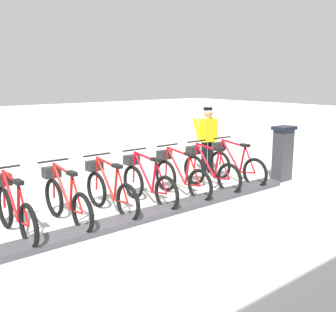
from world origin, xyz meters
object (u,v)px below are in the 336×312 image
Objects in this scene: bike_docked_1 at (209,170)px; bike_docked_3 at (147,182)px; worker_near_rack at (208,138)px; bike_docked_0 at (234,164)px; bike_docked_2 at (180,175)px; bike_docked_5 at (65,199)px; bike_docked_6 at (14,209)px; payment_kiosk at (283,152)px; bike_docked_4 at (109,190)px.

bike_docked_3 is (0.00, 1.66, 0.00)m from bike_docked_1.
bike_docked_3 is 1.04× the size of worker_near_rack.
bike_docked_0 is 1.66m from bike_docked_2.
bike_docked_5 is (0.00, 4.14, 0.00)m from bike_docked_0.
bike_docked_3 is (0.00, 2.49, 0.00)m from bike_docked_0.
bike_docked_6 is (0.00, 4.14, 0.00)m from bike_docked_1.
payment_kiosk is at bearing -151.64° from worker_near_rack.
payment_kiosk is 5.21m from bike_docked_5.
bike_docked_4 is 1.00× the size of bike_docked_5.
bike_docked_6 is (0.00, 0.83, 0.00)m from bike_docked_5.
worker_near_rack reaches higher than bike_docked_5.
worker_near_rack is (1.03, -2.65, 0.48)m from bike_docked_3.
worker_near_rack is (1.61, 0.87, 0.24)m from payment_kiosk.
bike_docked_4 is (0.00, 3.31, 0.00)m from bike_docked_0.
bike_docked_6 is (0.00, 3.31, 0.00)m from bike_docked_2.
bike_docked_0 is 1.15m from worker_near_rack.
bike_docked_0 and bike_docked_3 have the same top height.
payment_kiosk reaches higher than bike_docked_3.
bike_docked_3 is at bearing -90.00° from bike_docked_6.
worker_near_rack is (1.03, -0.16, 0.48)m from bike_docked_0.
bike_docked_1 is 1.04× the size of worker_near_rack.
bike_docked_2 is at bearing 90.00° from bike_docked_1.
bike_docked_2 is at bearing 119.63° from worker_near_rack.
bike_docked_6 is at bearing 84.56° from payment_kiosk.
bike_docked_2 is 0.83m from bike_docked_3.
bike_docked_4 and bike_docked_5 have the same top height.
worker_near_rack is at bearing -8.82° from bike_docked_0.
bike_docked_0 is 1.00× the size of bike_docked_4.
bike_docked_0 is at bearing -90.00° from bike_docked_1.
bike_docked_2 is 1.00× the size of bike_docked_5.
bike_docked_4 is 3.66m from worker_near_rack.
bike_docked_2 is at bearing 77.98° from payment_kiosk.
bike_docked_0 and bike_docked_2 have the same top height.
payment_kiosk reaches higher than bike_docked_2.
bike_docked_0 is at bearing -90.00° from bike_docked_2.
bike_docked_1 is 1.00× the size of bike_docked_6.
bike_docked_6 is at bearing 90.00° from bike_docked_0.
bike_docked_3 and bike_docked_6 have the same top height.
bike_docked_4 is 0.83m from bike_docked_5.
worker_near_rack reaches higher than bike_docked_4.
bike_docked_4 is 1.66m from bike_docked_6.
bike_docked_3 is 1.00× the size of bike_docked_4.
worker_near_rack reaches higher than bike_docked_1.
bike_docked_6 is 5.26m from worker_near_rack.
bike_docked_0 is 1.00× the size of bike_docked_2.
bike_docked_0 is 0.83m from bike_docked_1.
bike_docked_0 is at bearing 60.90° from payment_kiosk.
bike_docked_4 is at bearing 90.00° from bike_docked_3.
bike_docked_4 is 1.04× the size of worker_near_rack.
bike_docked_5 is (0.00, 1.66, 0.00)m from bike_docked_3.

